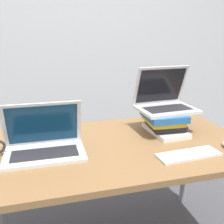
{
  "coord_description": "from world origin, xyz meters",
  "views": [
    {
      "loc": [
        -0.34,
        -0.83,
        1.28
      ],
      "look_at": [
        -0.01,
        0.4,
        0.88
      ],
      "focal_mm": 42.0,
      "sensor_mm": 36.0,
      "label": 1
    }
  ],
  "objects_px": {
    "laptop_left": "(44,143)",
    "book_stack": "(164,122)",
    "laptop_on_books": "(164,101)",
    "wireless_keyboard": "(189,155)"
  },
  "relations": [
    {
      "from": "laptop_on_books",
      "to": "wireless_keyboard",
      "type": "relative_size",
      "value": 1.08
    },
    {
      "from": "laptop_left",
      "to": "book_stack",
      "type": "xyz_separation_m",
      "value": [
        0.69,
        0.1,
        0.01
      ]
    },
    {
      "from": "book_stack",
      "to": "laptop_on_books",
      "type": "height_order",
      "value": "laptop_on_books"
    },
    {
      "from": "book_stack",
      "to": "laptop_on_books",
      "type": "xyz_separation_m",
      "value": [
        0.02,
        0.05,
        0.11
      ]
    },
    {
      "from": "laptop_left",
      "to": "book_stack",
      "type": "relative_size",
      "value": 1.34
    },
    {
      "from": "laptop_on_books",
      "to": "wireless_keyboard",
      "type": "bearing_deg",
      "value": -96.39
    },
    {
      "from": "laptop_left",
      "to": "book_stack",
      "type": "bearing_deg",
      "value": 8.41
    },
    {
      "from": "laptop_on_books",
      "to": "laptop_left",
      "type": "bearing_deg",
      "value": -167.91
    },
    {
      "from": "laptop_left",
      "to": "laptop_on_books",
      "type": "relative_size",
      "value": 1.11
    },
    {
      "from": "book_stack",
      "to": "laptop_left",
      "type": "bearing_deg",
      "value": -171.59
    }
  ]
}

